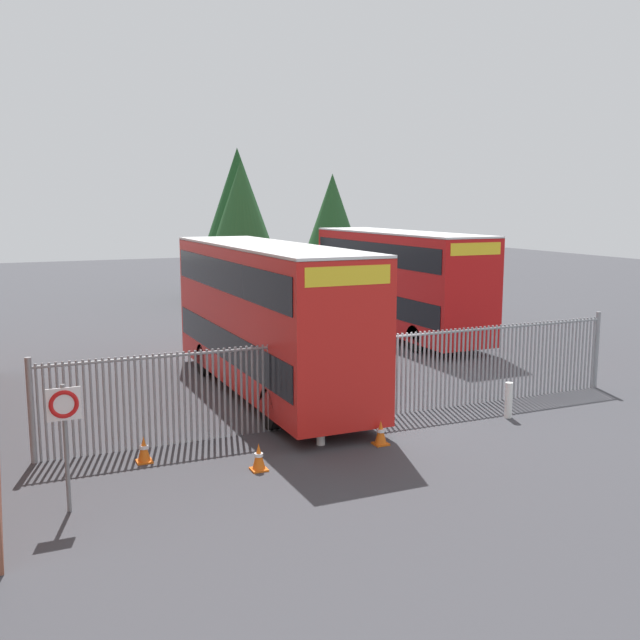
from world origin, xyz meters
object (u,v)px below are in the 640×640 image
bollard_near_left (321,425)px  double_decker_bus_behind_fence_left (398,279)px  bollard_center_front (509,400)px  traffic_cone_mid_forecourt (144,449)px  double_decker_bus_near_gate (267,313)px  traffic_cone_near_kerb (259,457)px  speed_limit_sign_post (65,419)px  traffic_cone_by_gate (381,433)px

bollard_near_left → double_decker_bus_behind_fence_left: bearing=53.0°
double_decker_bus_behind_fence_left → bollard_near_left: size_ratio=11.38×
double_decker_bus_behind_fence_left → bollard_center_front: bearing=-106.1°
double_decker_bus_behind_fence_left → traffic_cone_mid_forecourt: 17.09m
double_decker_bus_near_gate → traffic_cone_near_kerb: size_ratio=18.32×
bollard_near_left → traffic_cone_near_kerb: (-1.88, -0.97, -0.19)m
bollard_near_left → bollard_center_front: bearing=-0.3°
double_decker_bus_behind_fence_left → speed_limit_sign_post: bearing=-137.7°
double_decker_bus_behind_fence_left → double_decker_bus_near_gate: bearing=-141.2°
double_decker_bus_behind_fence_left → traffic_cone_by_gate: bearing=-121.6°
double_decker_bus_behind_fence_left → traffic_cone_near_kerb: (-10.66, -12.61, -2.13)m
bollard_center_front → traffic_cone_by_gate: (-4.12, -0.54, -0.19)m
traffic_cone_mid_forecourt → speed_limit_sign_post: speed_limit_sign_post is taller
double_decker_bus_near_gate → traffic_cone_near_kerb: (-2.35, -5.92, -2.13)m
double_decker_bus_near_gate → traffic_cone_by_gate: 5.97m
double_decker_bus_behind_fence_left → bollard_center_front: size_ratio=11.38×
traffic_cone_near_kerb → bollard_near_left: bearing=27.4°
traffic_cone_by_gate → traffic_cone_mid_forecourt: size_ratio=1.00×
double_decker_bus_behind_fence_left → traffic_cone_mid_forecourt: (-12.79, -11.13, -2.13)m
traffic_cone_mid_forecourt → traffic_cone_by_gate: bearing=-11.5°
double_decker_bus_near_gate → bollard_center_front: bearing=-45.3°
double_decker_bus_near_gate → speed_limit_sign_post: size_ratio=4.50×
traffic_cone_by_gate → traffic_cone_mid_forecourt: same height
traffic_cone_mid_forecourt → speed_limit_sign_post: 3.09m
traffic_cone_near_kerb → double_decker_bus_near_gate: bearing=68.3°
double_decker_bus_behind_fence_left → traffic_cone_by_gate: (-7.50, -12.21, -2.13)m
traffic_cone_by_gate → speed_limit_sign_post: (-7.03, -1.00, 1.49)m
bollard_near_left → traffic_cone_mid_forecourt: bollard_near_left is taller
traffic_cone_near_kerb → bollard_center_front: bearing=7.4°
traffic_cone_mid_forecourt → speed_limit_sign_post: size_ratio=0.25×
traffic_cone_by_gate → speed_limit_sign_post: size_ratio=0.25×
bollard_near_left → traffic_cone_by_gate: 1.42m
speed_limit_sign_post → double_decker_bus_near_gate: bearing=46.3°
double_decker_bus_behind_fence_left → bollard_near_left: 14.71m
double_decker_bus_near_gate → traffic_cone_mid_forecourt: 6.66m
double_decker_bus_near_gate → traffic_cone_mid_forecourt: bearing=-135.3°
traffic_cone_by_gate → traffic_cone_mid_forecourt: 5.40m
double_decker_bus_behind_fence_left → bollard_near_left: double_decker_bus_behind_fence_left is taller
traffic_cone_near_kerb → speed_limit_sign_post: 4.19m
traffic_cone_near_kerb → speed_limit_sign_post: speed_limit_sign_post is taller
bollard_near_left → speed_limit_sign_post: 6.10m
double_decker_bus_behind_fence_left → bollard_center_front: (-3.38, -11.67, -1.95)m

